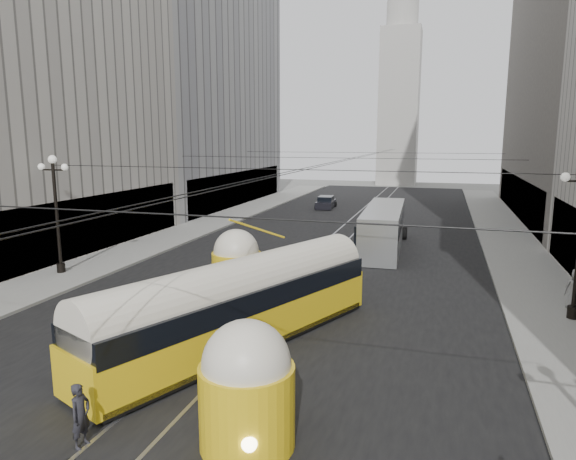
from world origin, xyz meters
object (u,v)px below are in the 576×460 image
Objects in this scene: streetcar at (240,304)px; pedestrian_crossing_a at (81,416)px; pedestrian_sidewalk_right at (576,290)px; city_bus at (384,226)px.

streetcar is 7.05m from pedestrian_crossing_a.
pedestrian_sidewalk_right is (12.38, 7.26, -0.51)m from streetcar.
city_bus reaches higher than pedestrian_crossing_a.
pedestrian_crossing_a is at bearing 66.40° from pedestrian_sidewalk_right.
city_bus is at bearing -7.73° from pedestrian_crossing_a.
pedestrian_crossing_a is 19.72m from pedestrian_sidewalk_right.
streetcar reaches higher than city_bus.
streetcar is at bearing -8.87° from pedestrian_crossing_a.
streetcar is 7.51× the size of pedestrian_sidewalk_right.
pedestrian_sidewalk_right is (13.74, 14.14, 0.25)m from pedestrian_crossing_a.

